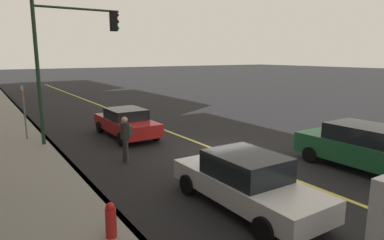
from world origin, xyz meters
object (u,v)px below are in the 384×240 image
Objects in this scene: car_green at (364,147)px; street_sign_post at (24,108)px; car_white at (246,181)px; pedestrian_with_backpack at (126,136)px; fire_hydrant at (111,223)px; car_red at (126,122)px; traffic_light_mast at (69,49)px.

street_sign_post is (10.78, 9.52, 0.79)m from car_green.
car_green is (0.02, -5.59, 0.09)m from car_white.
pedestrian_with_backpack reaches higher than fire_hydrant.
car_red is 0.99× the size of car_green.
pedestrian_with_backpack reaches higher than car_green.
street_sign_post is at bearing 41.45° from car_green.
traffic_light_mast is (9.37, 7.67, 3.47)m from car_green.
car_green is 0.74× the size of traffic_light_mast.
car_white is at bearing 177.31° from car_red.
street_sign_post reaches higher than fire_hydrant.
street_sign_post reaches higher than car_red.
car_white is 4.99× the size of fire_hydrant.
street_sign_post is 10.63m from fire_hydrant.
car_green is at bearing -140.71° from traffic_light_mast.
car_white is 3.65m from fire_hydrant.
traffic_light_mast is at bearing 88.55° from car_red.
pedestrian_with_backpack is 1.88× the size of fire_hydrant.
car_white reaches higher than car_red.
pedestrian_with_backpack is 0.64× the size of street_sign_post.
fire_hydrant is at bearing 155.90° from car_red.
car_red is 9.34m from car_white.
car_white is 0.74× the size of traffic_light_mast.
street_sign_post reaches higher than pedestrian_with_backpack.
car_green is 4.97× the size of fire_hydrant.
pedestrian_with_backpack reaches higher than car_red.
street_sign_post is at bearing 71.40° from car_red.
car_white is at bearing -159.99° from street_sign_post.
pedestrian_with_backpack is 0.28× the size of traffic_light_mast.
fire_hydrant is at bearing -178.35° from street_sign_post.
pedestrian_with_backpack is at bearing -152.90° from street_sign_post.
pedestrian_with_backpack is 6.08m from street_sign_post.
traffic_light_mast reaches higher than fire_hydrant.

